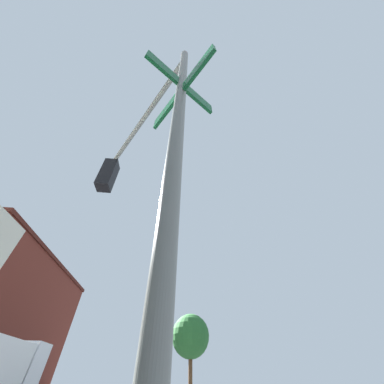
# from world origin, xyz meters

# --- Properties ---
(traffic_signal_near) EXTENTS (2.88, 2.08, 5.73)m
(traffic_signal_near) POSITION_xyz_m (-5.75, -5.83, 4.04)
(traffic_signal_near) COLOR slate
(traffic_signal_near) RESTS_ON ground_plane
(street_tree) EXTENTS (2.42, 2.42, 4.95)m
(street_tree) POSITION_xyz_m (8.14, -8.11, 3.71)
(street_tree) COLOR #4C331E
(street_tree) RESTS_ON ground_plane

